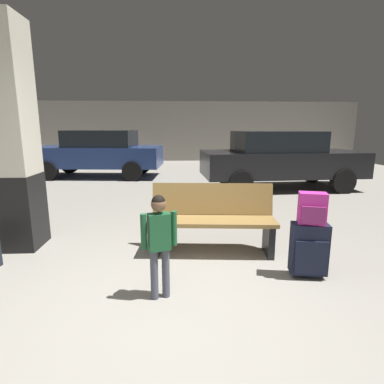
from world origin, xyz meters
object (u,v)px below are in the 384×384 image
at_px(bench, 213,219).
at_px(parked_car_far, 99,152).
at_px(structural_pillar, 10,139).
at_px(child, 159,236).
at_px(suitcase, 309,249).
at_px(backpack_bright, 312,209).
at_px(parked_car_near, 279,158).

xyz_separation_m(bench, parked_car_far, (-2.95, 6.49, 0.36)).
bearing_deg(bench, structural_pillar, 172.51).
bearing_deg(parked_car_far, structural_pillar, -86.86).
bearing_deg(child, parked_car_far, 106.94).
bearing_deg(suitcase, child, -168.00).
xyz_separation_m(structural_pillar, backpack_bright, (3.57, -1.11, -0.70)).
distance_m(bench, backpack_bright, 1.27).
distance_m(structural_pillar, parked_car_far, 6.19).
bearing_deg(suitcase, backpack_bright, -165.43).
distance_m(structural_pillar, child, 2.59).
relative_size(bench, child, 1.61).
height_order(child, parked_car_near, parked_car_near).
bearing_deg(parked_car_near, backpack_bright, -104.95).
bearing_deg(structural_pillar, parked_car_near, 38.22).
bearing_deg(suitcase, parked_car_far, 118.34).
height_order(suitcase, parked_car_near, parked_car_near).
xyz_separation_m(structural_pillar, suitcase, (3.57, -1.11, -1.15)).
bearing_deg(suitcase, parked_car_near, 75.06).
height_order(backpack_bright, parked_car_far, parked_car_far).
bearing_deg(backpack_bright, child, -168.00).
distance_m(bench, parked_car_far, 7.14).
xyz_separation_m(parked_car_near, parked_car_far, (-5.24, 2.29, 0.00)).
bearing_deg(bench, parked_car_near, 61.44).
distance_m(structural_pillar, parked_car_near, 6.27).
bearing_deg(structural_pillar, bench, -7.49).
relative_size(backpack_bright, child, 0.33).
bearing_deg(suitcase, bench, 141.52).
height_order(bench, backpack_bright, backpack_bright).
height_order(structural_pillar, parked_car_far, structural_pillar).
bearing_deg(structural_pillar, backpack_bright, -17.23).
distance_m(structural_pillar, backpack_bright, 3.81).
distance_m(bench, child, 1.29).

